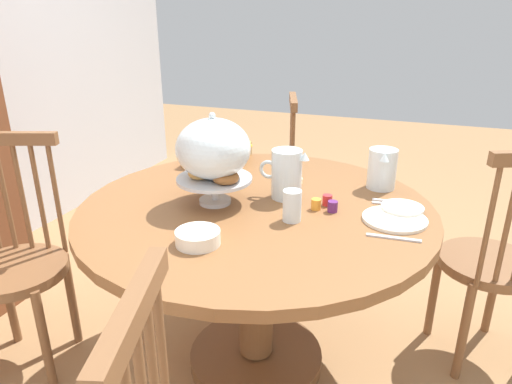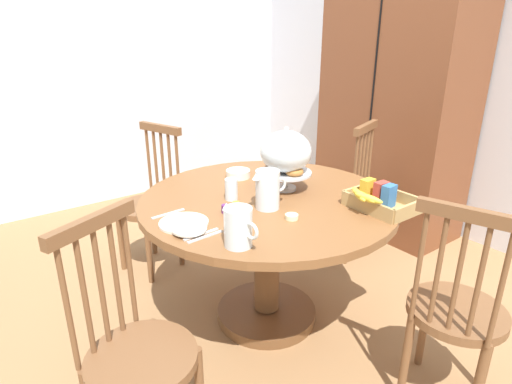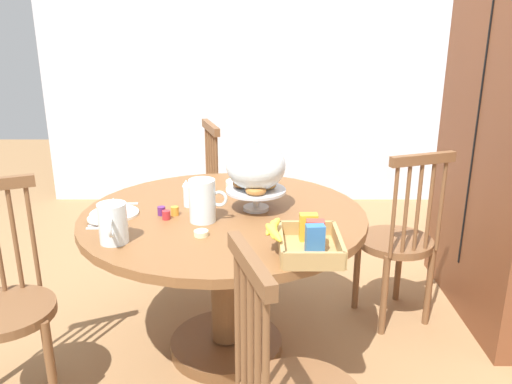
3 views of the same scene
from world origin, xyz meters
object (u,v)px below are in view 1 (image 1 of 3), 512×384
windsor_chair_facing_door (493,266)px  cereal_bowl (198,237)px  cereal_basket (219,153)px  china_plate_large (395,219)px  drinking_glass (292,206)px  windsor_chair_far_side (268,186)px  butter_dish (295,180)px  windsor_chair_near_window (18,267)px  dining_table (256,249)px  milk_pitcher (382,170)px  pastry_stand_with_dome (214,152)px  china_plate_small (402,208)px  orange_juice_pitcher (286,176)px

windsor_chair_facing_door → cereal_bowl: bearing=127.4°
cereal_basket → china_plate_large: 0.93m
drinking_glass → windsor_chair_far_side: bearing=22.9°
china_plate_large → drinking_glass: bearing=109.6°
butter_dish → drinking_glass: bearing=-166.4°
windsor_chair_facing_door → butter_dish: size_ratio=16.25×
windsor_chair_near_window → drinking_glass: bearing=-78.8°
dining_table → drinking_glass: 0.31m
dining_table → milk_pitcher: 0.60m
cereal_basket → butter_dish: bearing=-110.3°
windsor_chair_facing_door → windsor_chair_near_window: bearing=110.5°
cereal_basket → windsor_chair_far_side: bearing=-9.1°
windsor_chair_near_window → pastry_stand_with_dome: pastry_stand_with_dome is taller
windsor_chair_near_window → cereal_bowl: bearing=-93.7°
china_plate_small → cereal_basket: bearing=70.0°
windsor_chair_far_side → china_plate_small: windsor_chair_far_side is taller
windsor_chair_far_side → orange_juice_pitcher: (-0.82, -0.35, 0.37)m
orange_juice_pitcher → drinking_glass: size_ratio=1.80×
windsor_chair_near_window → windsor_chair_far_side: 1.38m
dining_table → orange_juice_pitcher: 0.31m
drinking_glass → butter_dish: size_ratio=1.83×
windsor_chair_near_window → butter_dish: bearing=-59.7°
cereal_basket → cereal_bowl: bearing=-160.2°
pastry_stand_with_dome → windsor_chair_far_side: bearing=6.8°
china_plate_large → milk_pitcher: bearing=14.7°
windsor_chair_facing_door → milk_pitcher: bearing=93.4°
dining_table → cereal_bowl: size_ratio=9.41×
china_plate_small → butter_dish: (0.16, 0.44, -0.01)m
windsor_chair_facing_door → china_plate_small: size_ratio=6.50×
china_plate_small → butter_dish: size_ratio=2.50×
milk_pitcher → windsor_chair_facing_door: bearing=-86.6°
windsor_chair_far_side → cereal_basket: bearing=170.9°
windsor_chair_facing_door → pastry_stand_with_dome: pastry_stand_with_dome is taller
cereal_bowl → butter_dish: cereal_bowl is taller
drinking_glass → windsor_chair_near_window: bearing=101.2°
orange_juice_pitcher → cereal_bowl: 0.49m
china_plate_large → orange_juice_pitcher: bearing=79.4°
cereal_basket → butter_dish: (-0.15, -0.42, -0.03)m
windsor_chair_near_window → windsor_chair_facing_door: (0.67, -1.80, 0.00)m
windsor_chair_facing_door → milk_pitcher: (-0.03, 0.47, 0.36)m
windsor_chair_facing_door → cereal_bowl: 1.23m
windsor_chair_near_window → china_plate_large: (0.33, -1.41, 0.29)m
windsor_chair_far_side → china_plate_small: size_ratio=6.50×
pastry_stand_with_dome → drinking_glass: bearing=-99.4°
pastry_stand_with_dome → orange_juice_pitcher: bearing=-58.3°
pastry_stand_with_dome → cereal_bowl: (-0.32, -0.09, -0.18)m
windsor_chair_facing_door → windsor_chair_far_side: bearing=64.3°
milk_pitcher → china_plate_small: bearing=-155.8°
windsor_chair_near_window → milk_pitcher: 1.52m
windsor_chair_far_side → pastry_stand_with_dome: size_ratio=2.83×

